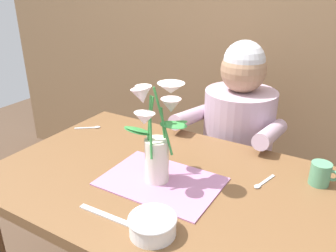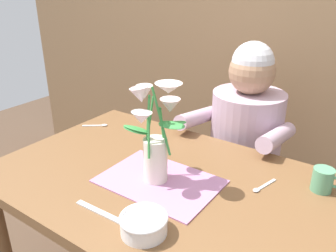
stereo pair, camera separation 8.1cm
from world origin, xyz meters
TOP-DOWN VIEW (x-y plane):
  - wood_panel_backdrop at (0.00, 1.05)m, footprint 4.00×0.10m
  - dining_table at (0.00, 0.00)m, footprint 1.20×0.80m
  - seated_person at (0.06, 0.62)m, footprint 0.45×0.47m
  - striped_placemat at (0.02, -0.02)m, footprint 0.40×0.28m
  - flower_vase at (-0.00, -0.02)m, footprint 0.24×0.21m
  - ceramic_bowl at (0.13, -0.26)m, footprint 0.14×0.14m
  - dinner_knife at (-0.03, -0.27)m, footprint 0.19×0.02m
  - tea_cup at (0.49, 0.24)m, footprint 0.09×0.07m
  - spoon_0 at (-0.51, 0.20)m, footprint 0.10×0.08m
  - spoon_1 at (0.32, 0.14)m, footprint 0.05×0.12m

SIDE VIEW (x-z plane):
  - seated_person at x=0.06m, z-range 0.00..1.13m
  - dining_table at x=0.00m, z-range 0.27..1.01m
  - striped_placemat at x=0.02m, z-range 0.74..0.74m
  - dinner_knife at x=-0.03m, z-range 0.74..0.74m
  - spoon_0 at x=-0.51m, z-range 0.74..0.75m
  - spoon_1 at x=0.32m, z-range 0.74..0.75m
  - ceramic_bowl at x=0.13m, z-range 0.74..0.80m
  - tea_cup at x=0.49m, z-range 0.74..0.82m
  - flower_vase at x=0.00m, z-range 0.75..1.11m
  - wood_panel_backdrop at x=0.00m, z-range 0.00..2.50m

